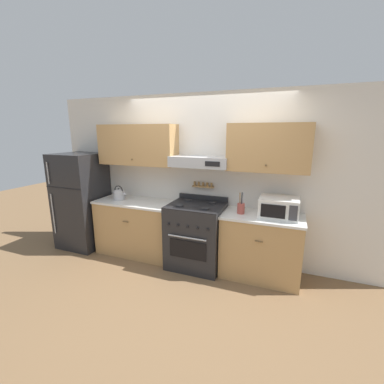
{
  "coord_description": "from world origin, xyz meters",
  "views": [
    {
      "loc": [
        1.24,
        -3.09,
        1.99
      ],
      "look_at": [
        -0.06,
        0.25,
        1.15
      ],
      "focal_mm": 24.0,
      "sensor_mm": 36.0,
      "label": 1
    }
  ],
  "objects_px": {
    "stove_range": "(196,235)",
    "microwave": "(279,208)",
    "utensil_crock": "(241,208)",
    "refrigerator": "(82,200)",
    "tea_kettle": "(119,194)"
  },
  "relations": [
    {
      "from": "stove_range",
      "to": "microwave",
      "type": "height_order",
      "value": "microwave"
    },
    {
      "from": "utensil_crock",
      "to": "refrigerator",
      "type": "bearing_deg",
      "value": -178.99
    },
    {
      "from": "stove_range",
      "to": "utensil_crock",
      "type": "distance_m",
      "value": 0.81
    },
    {
      "from": "utensil_crock",
      "to": "tea_kettle",
      "type": "bearing_deg",
      "value": -180.0
    },
    {
      "from": "tea_kettle",
      "to": "utensil_crock",
      "type": "bearing_deg",
      "value": 0.0
    },
    {
      "from": "stove_range",
      "to": "refrigerator",
      "type": "relative_size",
      "value": 0.63
    },
    {
      "from": "stove_range",
      "to": "microwave",
      "type": "distance_m",
      "value": 1.26
    },
    {
      "from": "microwave",
      "to": "tea_kettle",
      "type": "bearing_deg",
      "value": -179.59
    },
    {
      "from": "microwave",
      "to": "utensil_crock",
      "type": "bearing_deg",
      "value": -177.91
    },
    {
      "from": "stove_range",
      "to": "utensil_crock",
      "type": "height_order",
      "value": "utensil_crock"
    },
    {
      "from": "stove_range",
      "to": "refrigerator",
      "type": "xyz_separation_m",
      "value": [
        -2.13,
        -0.02,
        0.34
      ]
    },
    {
      "from": "utensil_crock",
      "to": "stove_range",
      "type": "bearing_deg",
      "value": -177.86
    },
    {
      "from": "microwave",
      "to": "utensil_crock",
      "type": "relative_size",
      "value": 1.66
    },
    {
      "from": "tea_kettle",
      "to": "stove_range",
      "type": "bearing_deg",
      "value": -1.01
    },
    {
      "from": "refrigerator",
      "to": "microwave",
      "type": "bearing_deg",
      "value": 1.17
    }
  ]
}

